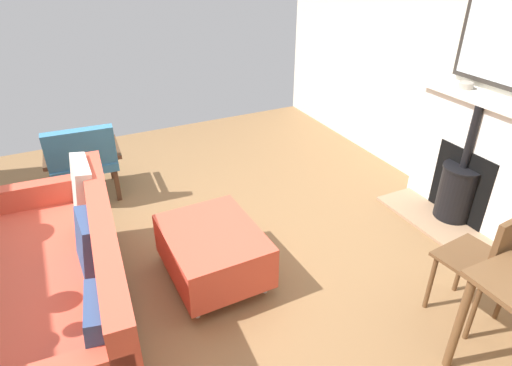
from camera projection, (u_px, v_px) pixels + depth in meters
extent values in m
cube|color=olive|center=(172.00, 273.00, 3.37)|extent=(5.61, 5.72, 0.01)
cube|color=silver|center=(475.00, 49.00, 3.75)|extent=(0.12, 5.72, 2.83)
cube|color=#9E7A5B|center=(435.00, 222.00, 3.94)|extent=(0.42, 1.12, 0.03)
cube|color=white|center=(475.00, 163.00, 3.80)|extent=(0.21, 1.18, 1.08)
cube|color=black|center=(462.00, 184.00, 3.86)|extent=(0.06, 0.58, 0.65)
cylinder|color=black|center=(457.00, 193.00, 3.89)|extent=(0.32, 0.32, 0.48)
cylinder|color=black|center=(464.00, 168.00, 3.76)|extent=(0.34, 0.34, 0.02)
cylinder|color=black|center=(472.00, 137.00, 3.62)|extent=(0.07, 0.07, 0.55)
cube|color=white|center=(490.00, 101.00, 3.52)|extent=(0.26, 1.26, 0.05)
cylinder|color=#9E9384|center=(466.00, 85.00, 3.70)|extent=(0.12, 0.12, 0.05)
torus|color=#9E9384|center=(467.00, 83.00, 3.69)|extent=(0.12, 0.12, 0.01)
cylinder|color=#B2B2B7|center=(12.00, 260.00, 3.43)|extent=(0.04, 0.04, 0.10)
cylinder|color=#B2B2B7|center=(104.00, 240.00, 3.66)|extent=(0.04, 0.04, 0.10)
cube|color=#D14C38|center=(53.00, 296.00, 2.78)|extent=(1.00, 1.98, 0.35)
cube|color=#D14C38|center=(105.00, 238.00, 2.73)|extent=(0.27, 1.92, 0.35)
cube|color=#D14C38|center=(45.00, 193.00, 3.37)|extent=(0.83, 0.18, 0.19)
cube|color=beige|center=(82.00, 188.00, 3.25)|extent=(0.16, 0.41, 0.42)
cube|color=#334775|center=(88.00, 242.00, 2.73)|extent=(0.17, 0.35, 0.36)
cube|color=#334775|center=(98.00, 326.00, 2.15)|extent=(0.18, 0.35, 0.34)
cylinder|color=#B2B2B7|center=(168.00, 257.00, 3.47)|extent=(0.03, 0.03, 0.09)
cylinder|color=#B2B2B7|center=(197.00, 312.00, 2.96)|extent=(0.03, 0.03, 0.09)
cylinder|color=#B2B2B7|center=(228.00, 239.00, 3.67)|extent=(0.03, 0.03, 0.09)
cylinder|color=#B2B2B7|center=(265.00, 288.00, 3.17)|extent=(0.03, 0.03, 0.09)
cube|color=#D14C38|center=(213.00, 250.00, 3.21)|extent=(0.67, 0.83, 0.33)
cube|color=#4C3321|center=(111.00, 163.00, 4.60)|extent=(0.05, 0.05, 0.35)
cube|color=#4C3321|center=(59.00, 172.00, 4.43)|extent=(0.05, 0.05, 0.35)
cube|color=#4C3321|center=(117.00, 184.00, 4.22)|extent=(0.05, 0.05, 0.35)
cube|color=#4C3321|center=(60.00, 195.00, 4.05)|extent=(0.05, 0.05, 0.35)
cube|color=teal|center=(84.00, 160.00, 4.23)|extent=(0.63, 0.60, 0.08)
cube|color=teal|center=(80.00, 149.00, 3.91)|extent=(0.61, 0.17, 0.39)
cube|color=#4C3321|center=(116.00, 146.00, 4.29)|extent=(0.07, 0.53, 0.04)
cube|color=#4C3321|center=(45.00, 157.00, 4.08)|extent=(0.07, 0.53, 0.04)
cylinder|color=brown|center=(459.00, 324.00, 2.48)|extent=(0.05, 0.05, 0.69)
cylinder|color=brown|center=(461.00, 266.00, 3.10)|extent=(0.03, 0.03, 0.45)
cylinder|color=brown|center=(431.00, 282.00, 2.95)|extent=(0.03, 0.03, 0.45)
cylinder|color=brown|center=(504.00, 293.00, 2.86)|extent=(0.03, 0.03, 0.45)
cylinder|color=brown|center=(473.00, 312.00, 2.72)|extent=(0.03, 0.03, 0.45)
cube|color=brown|center=(475.00, 260.00, 2.79)|extent=(0.44, 0.44, 0.02)
cube|color=brown|center=(511.00, 246.00, 2.56)|extent=(0.36, 0.07, 0.42)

